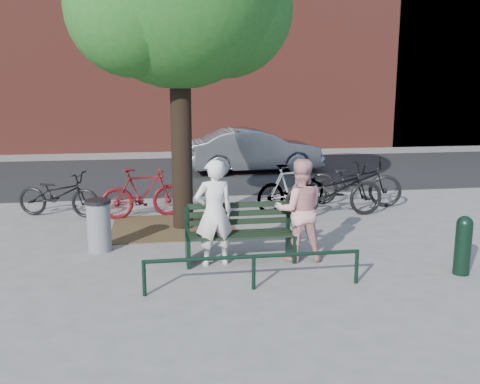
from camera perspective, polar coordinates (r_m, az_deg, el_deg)
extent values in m
plane|color=gray|center=(8.70, 0.02, -7.39)|extent=(90.00, 90.00, 0.00)
cube|color=brown|center=(10.71, -7.13, -3.75)|extent=(2.40, 2.00, 0.02)
cube|color=black|center=(16.91, -4.46, 2.01)|extent=(40.00, 7.00, 0.01)
cube|color=maroon|center=(24.36, -6.17, 19.08)|extent=(45.00, 4.00, 12.00)
cube|color=black|center=(8.55, -5.58, -6.22)|extent=(0.06, 0.52, 0.45)
cube|color=black|center=(8.64, -5.73, -2.94)|extent=(0.06, 0.06, 0.44)
cylinder|color=black|center=(8.34, -5.60, -3.78)|extent=(0.04, 0.36, 0.04)
cube|color=black|center=(8.79, 5.46, -5.70)|extent=(0.06, 0.52, 0.45)
cube|color=black|center=(8.89, 5.15, -2.52)|extent=(0.06, 0.06, 0.44)
cylinder|color=black|center=(8.59, 5.68, -3.31)|extent=(0.04, 0.36, 0.04)
cube|color=black|center=(8.57, 0.02, -4.55)|extent=(1.64, 0.46, 0.04)
cube|color=black|center=(8.71, -0.21, -2.30)|extent=(1.64, 0.03, 0.47)
cylinder|color=black|center=(7.40, -10.19, -9.04)|extent=(0.06, 0.06, 0.50)
cylinder|color=black|center=(7.50, 1.46, -8.55)|extent=(0.06, 0.06, 0.50)
cylinder|color=black|center=(7.90, 12.33, -7.77)|extent=(0.06, 0.06, 0.50)
cylinder|color=black|center=(7.43, 1.47, -6.89)|extent=(3.00, 0.06, 0.06)
cylinder|color=black|center=(10.38, -6.28, 6.40)|extent=(0.40, 0.40, 3.80)
sphere|color=#1C561A|center=(10.80, -1.60, 18.90)|extent=(2.60, 2.60, 2.60)
sphere|color=#1C561A|center=(10.01, -11.29, 18.68)|extent=(2.40, 2.40, 2.40)
imported|color=silver|center=(8.33, -2.79, -2.23)|extent=(0.68, 0.51, 1.69)
imported|color=#D1918F|center=(8.61, 6.35, -1.93)|extent=(0.86, 0.70, 1.66)
cylinder|color=black|center=(8.69, 22.66, -5.65)|extent=(0.24, 0.24, 0.78)
sphere|color=black|center=(8.59, 22.87, -3.16)|extent=(0.24, 0.24, 0.24)
cylinder|color=gray|center=(9.41, -14.81, -3.65)|extent=(0.40, 0.40, 0.84)
cylinder|color=black|center=(9.30, -14.95, -0.99)|extent=(0.44, 0.44, 0.06)
imported|color=black|center=(12.05, -18.78, -0.23)|extent=(1.95, 1.19, 0.97)
imported|color=#530B0F|center=(11.48, -10.31, -0.11)|extent=(1.83, 0.75, 1.07)
imported|color=black|center=(11.55, 10.04, 0.19)|extent=(2.25, 0.94, 1.15)
imported|color=gray|center=(11.92, 5.52, 0.48)|extent=(1.85, 1.10, 1.07)
imported|color=black|center=(12.70, 11.99, 1.14)|extent=(2.32, 1.48, 1.15)
imported|color=slate|center=(17.00, 1.51, 4.45)|extent=(4.36, 1.83, 1.40)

